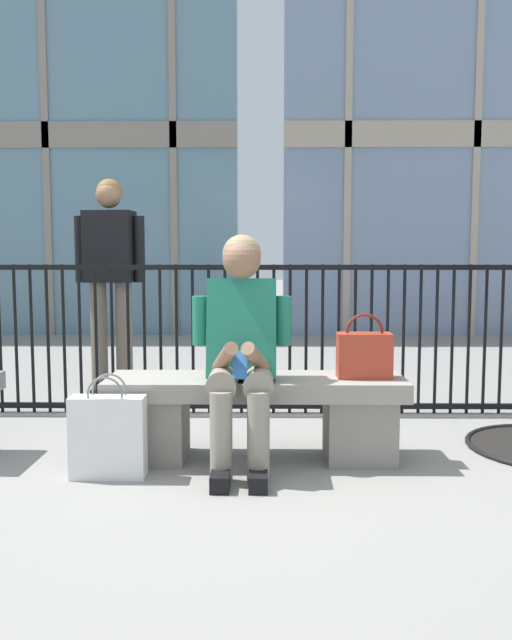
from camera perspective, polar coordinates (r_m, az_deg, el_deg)
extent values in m
plane|color=gray|center=(3.56, -0.02, -12.26)|extent=(60.00, 60.00, 0.00)
cube|color=gray|center=(3.46, -0.02, -5.94)|extent=(1.60, 0.44, 0.10)
cube|color=gray|center=(3.56, -9.19, -9.40)|extent=(0.36, 0.37, 0.35)
cube|color=gray|center=(3.55, 9.19, -9.45)|extent=(0.36, 0.37, 0.35)
cylinder|color=gray|center=(3.27, -2.93, -5.35)|extent=(0.15, 0.40, 0.15)
cylinder|color=gray|center=(3.14, -3.14, -10.44)|extent=(0.11, 0.11, 0.45)
cube|color=black|center=(3.14, -3.19, -13.99)|extent=(0.09, 0.22, 0.08)
cylinder|color=gray|center=(3.27, 0.24, -5.36)|extent=(0.15, 0.40, 0.15)
cylinder|color=gray|center=(3.13, 0.21, -10.46)|extent=(0.11, 0.11, 0.45)
cube|color=black|center=(3.13, 0.20, -14.02)|extent=(0.09, 0.22, 0.08)
cube|color=#1E7259|center=(3.37, -1.27, -0.90)|extent=(0.36, 0.30, 0.55)
cylinder|color=#1E7259|center=(3.38, -5.00, -0.05)|extent=(0.08, 0.08, 0.26)
cylinder|color=#8E664C|center=(3.17, -2.85, -3.49)|extent=(0.16, 0.28, 0.20)
cylinder|color=#1E7259|center=(3.37, 2.47, -0.06)|extent=(0.08, 0.08, 0.26)
cylinder|color=#8E664C|center=(3.17, 0.05, -3.50)|extent=(0.16, 0.28, 0.20)
cube|color=#2D6BB7|center=(3.11, -1.44, -4.04)|extent=(0.07, 0.10, 0.13)
sphere|color=#8E664C|center=(3.33, -1.30, 5.40)|extent=(0.20, 0.20, 0.20)
sphere|color=#997F59|center=(3.36, -1.28, 5.91)|extent=(0.20, 0.20, 0.20)
cube|color=#B23823|center=(3.46, 9.64, -3.14)|extent=(0.29, 0.14, 0.24)
torus|color=maroon|center=(3.44, 9.67, -1.08)|extent=(0.20, 0.02, 0.20)
cube|color=white|center=(3.30, -13.08, -10.16)|extent=(0.37, 0.13, 0.41)
torus|color=slate|center=(3.20, -13.36, -6.49)|extent=(0.18, 0.01, 0.18)
torus|color=slate|center=(3.29, -12.99, -6.18)|extent=(0.18, 0.01, 0.18)
cylinder|color=#6B6051|center=(5.25, -13.83, -1.62)|extent=(0.13, 0.13, 0.90)
cube|color=black|center=(5.28, -13.84, -6.21)|extent=(0.09, 0.22, 0.06)
cylinder|color=#6B6051|center=(5.20, -11.70, -1.64)|extent=(0.13, 0.13, 0.90)
cube|color=black|center=(5.23, -11.70, -6.27)|extent=(0.09, 0.22, 0.06)
cube|color=black|center=(5.19, -12.94, 6.40)|extent=(0.40, 0.26, 0.56)
cylinder|color=black|center=(5.25, -15.45, 6.11)|extent=(0.08, 0.08, 0.52)
cylinder|color=black|center=(5.14, -10.37, 6.23)|extent=(0.08, 0.08, 0.52)
sphere|color=#8E664C|center=(5.21, -13.04, 10.80)|extent=(0.20, 0.20, 0.20)
sphere|color=olive|center=(5.23, -12.99, 11.11)|extent=(0.20, 0.20, 0.20)
cylinder|color=black|center=(4.83, -21.91, -1.59)|extent=(0.02, 0.02, 1.05)
cylinder|color=black|center=(4.79, -20.66, -1.60)|extent=(0.02, 0.02, 1.05)
cylinder|color=black|center=(4.75, -19.38, -1.62)|extent=(0.02, 0.02, 1.05)
cylinder|color=black|center=(4.71, -18.09, -1.63)|extent=(0.02, 0.02, 1.05)
cylinder|color=black|center=(4.68, -16.77, -1.64)|extent=(0.02, 0.02, 1.05)
cylinder|color=black|center=(4.65, -15.44, -1.66)|extent=(0.02, 0.02, 1.05)
cylinder|color=black|center=(4.62, -14.09, -1.67)|extent=(0.02, 0.02, 1.05)
cylinder|color=black|center=(4.59, -12.72, -1.68)|extent=(0.02, 0.02, 1.05)
cylinder|color=black|center=(4.56, -11.33, -1.69)|extent=(0.02, 0.02, 1.05)
cylinder|color=black|center=(4.54, -9.93, -1.70)|extent=(0.02, 0.02, 1.05)
cylinder|color=black|center=(4.52, -8.52, -1.71)|extent=(0.02, 0.02, 1.05)
cylinder|color=black|center=(4.51, -7.09, -1.72)|extent=(0.02, 0.02, 1.05)
cylinder|color=black|center=(4.49, -5.66, -1.73)|extent=(0.02, 0.02, 1.05)
cylinder|color=black|center=(4.48, -4.22, -1.73)|extent=(0.02, 0.02, 1.05)
cylinder|color=black|center=(4.47, -2.77, -1.74)|extent=(0.02, 0.02, 1.05)
cylinder|color=black|center=(4.47, -1.32, -1.74)|extent=(0.02, 0.02, 1.05)
cylinder|color=black|center=(4.47, 0.14, -1.74)|extent=(0.02, 0.02, 1.05)
cylinder|color=black|center=(4.47, 1.59, -1.74)|extent=(0.02, 0.02, 1.05)
cylinder|color=black|center=(4.47, 3.05, -1.74)|extent=(0.02, 0.02, 1.05)
cylinder|color=black|center=(4.48, 4.50, -1.74)|extent=(0.02, 0.02, 1.05)
cylinder|color=black|center=(4.48, 5.94, -1.74)|extent=(0.02, 0.02, 1.05)
cylinder|color=black|center=(4.50, 7.38, -1.74)|extent=(0.02, 0.02, 1.05)
cylinder|color=black|center=(4.51, 8.81, -1.73)|extent=(0.02, 0.02, 1.05)
cylinder|color=black|center=(4.53, 10.23, -1.73)|extent=(0.02, 0.02, 1.05)
cylinder|color=black|center=(4.55, 11.64, -1.72)|extent=(0.02, 0.02, 1.05)
cylinder|color=black|center=(4.57, 13.04, -1.72)|extent=(0.02, 0.02, 1.05)
cylinder|color=black|center=(4.60, 14.42, -1.71)|extent=(0.02, 0.02, 1.05)
cylinder|color=black|center=(4.63, 15.78, -1.70)|extent=(0.02, 0.02, 1.05)
cylinder|color=black|center=(4.66, 17.13, -1.69)|extent=(0.02, 0.02, 1.05)
cylinder|color=black|center=(4.69, 18.46, -1.68)|extent=(0.02, 0.02, 1.05)
cylinder|color=black|center=(4.73, 19.77, -1.67)|extent=(0.02, 0.02, 1.05)
cylinder|color=black|center=(4.76, 21.06, -1.65)|extent=(0.02, 0.02, 1.05)
cube|color=black|center=(4.55, 0.13, -7.67)|extent=(9.30, 0.04, 0.04)
cube|color=black|center=(4.43, 0.14, 4.73)|extent=(9.30, 0.04, 0.04)
cube|color=gray|center=(10.10, -18.63, 24.97)|extent=(0.10, 0.04, 9.00)
cube|color=gray|center=(9.72, -7.57, 26.01)|extent=(0.10, 0.04, 9.00)
cube|color=#AD9E8C|center=(9.71, 8.40, 26.02)|extent=(0.10, 0.04, 9.00)
cube|color=#AD9E8C|center=(10.08, 19.50, 24.99)|extent=(0.10, 0.04, 9.00)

